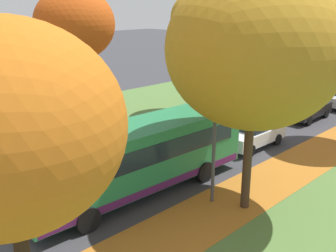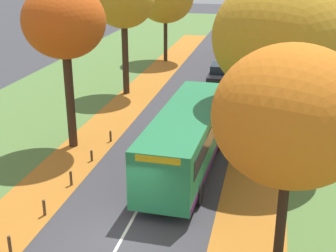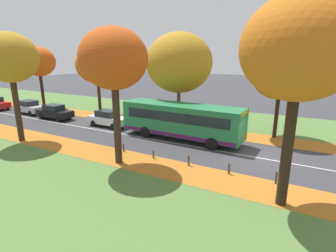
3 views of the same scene
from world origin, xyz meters
TOP-DOWN VIEW (x-y plane):
  - grass_verge_left at (-9.20, 20.00)m, footprint 12.00×90.00m
  - leaf_litter_left at (-4.60, 14.00)m, footprint 2.80×60.00m
  - leaf_litter_right at (4.60, 14.00)m, footprint 2.80×60.00m
  - road_centre_line at (0.00, 20.00)m, footprint 0.12×80.00m
  - tree_left_near at (-5.30, 8.04)m, footprint 4.18×4.18m
  - tree_left_mid at (-5.47, 18.21)m, footprint 4.30×4.30m
  - tree_left_far at (-5.04, 29.34)m, footprint 5.20×5.20m
  - tree_right_nearest at (5.62, -0.32)m, footprint 4.76×4.76m
  - tree_right_near at (5.20, 8.80)m, footprint 6.37×6.37m
  - bollard_third at (-3.54, 3.74)m, footprint 0.12×0.12m
  - bollard_fourth at (-3.59, 6.38)m, footprint 0.12×0.12m
  - bollard_fifth at (-3.51, 9.03)m, footprint 0.12×0.12m
  - streetlamp_right at (3.67, 8.22)m, footprint 1.89×0.28m
  - bus at (1.27, 6.58)m, footprint 2.90×10.47m
  - car_white_lead at (1.51, 14.83)m, footprint 1.83×4.22m
  - car_black_following at (1.05, 22.13)m, footprint 1.84×4.23m

SIDE VIEW (x-z plane):
  - road_centre_line at x=0.00m, z-range 0.00..0.01m
  - grass_verge_left at x=-9.20m, z-range 0.00..0.01m
  - leaf_litter_left at x=-4.60m, z-range 0.01..0.01m
  - leaf_litter_right at x=4.60m, z-range 0.01..0.01m
  - bollard_fourth at x=-3.59m, z-range 0.00..0.58m
  - bollard_fifth at x=-3.51m, z-range 0.00..0.63m
  - bollard_third at x=-3.54m, z-range 0.00..0.70m
  - car_white_lead at x=1.51m, z-range 0.00..1.62m
  - car_black_following at x=1.05m, z-range 0.00..1.62m
  - bus at x=1.27m, z-range 0.21..3.19m
  - streetlamp_right at x=3.67m, z-range 0.74..6.74m
  - tree_right_nearest at x=5.62m, z-range 1.65..9.27m
  - tree_left_far at x=-5.04m, z-range 1.78..10.06m
  - tree_right_near at x=5.20m, z-range 1.67..10.75m
  - tree_left_near at x=-5.30m, z-range 2.35..10.96m
  - tree_left_mid at x=-5.47m, z-range 2.35..11.03m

